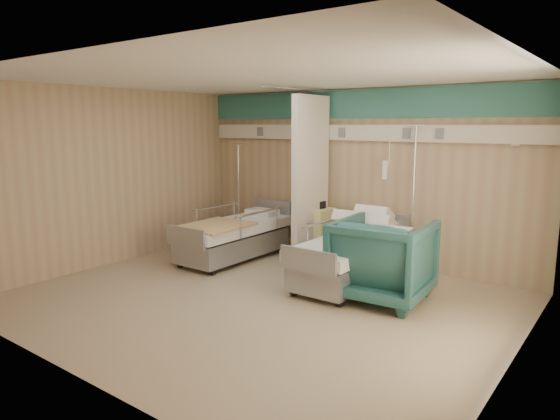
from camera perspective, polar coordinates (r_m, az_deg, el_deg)
The scene contains 13 objects.
ground at distance 6.52m, azimuth -2.46°, elevation -10.26°, with size 6.00×5.00×0.00m, color gray.
room_walls at distance 6.35m, azimuth -1.34°, elevation 6.43°, with size 6.04×5.04×2.82m.
bed_right at distance 7.13m, azimuth 7.97°, elevation -5.91°, with size 1.00×2.16×0.63m, color white, non-canonical shape.
bed_left at distance 8.38m, azimuth -5.34°, elevation -3.50°, with size 1.00×2.16×0.63m, color white, non-canonical shape.
bedside_cabinet at distance 8.43m, azimuth 4.09°, elevation -2.63°, with size 0.50×0.48×0.85m, color #EBE593.
visitor_armchair at distance 6.52m, azimuth 11.66°, elevation -5.58°, with size 1.13×1.16×1.06m, color #20504F.
waffle_blanket at distance 6.36m, azimuth 12.03°, elevation -0.79°, with size 0.58×0.51×0.07m, color silver.
iv_stand_right at distance 7.75m, azimuth 14.73°, elevation -3.80°, with size 0.40×0.40×2.23m.
iv_stand_left at distance 9.30m, azimuth -4.69°, elevation -1.71°, with size 0.34×0.34×1.88m.
call_remote at distance 6.96m, azimuth 6.22°, elevation -3.43°, with size 0.18×0.08×0.04m, color black.
tan_blanket at distance 7.95m, azimuth -7.40°, elevation -1.80°, with size 0.87×1.10×0.04m, color tan.
toiletry_bag at distance 8.36m, azimuth 4.38°, elevation 0.65°, with size 0.23×0.14×0.12m, color black.
white_cup at distance 8.49m, azimuth 3.29°, elevation 0.87°, with size 0.10×0.10×0.14m, color white.
Camera 1 is at (3.88, -4.74, 2.23)m, focal length 32.00 mm.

